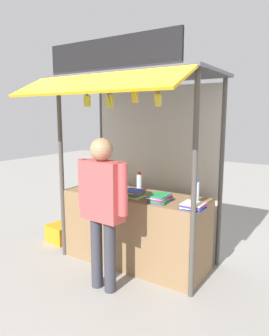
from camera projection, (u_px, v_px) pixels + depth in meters
name	position (u px, v px, depth m)	size (l,w,h in m)	color
ground_plane	(135.00, 262.00, 4.30)	(20.00, 20.00, 0.00)	gray
stall_counter	(135.00, 228.00, 4.22)	(1.94, 0.71, 0.95)	olive
stall_structure	(141.00, 135.00, 4.15)	(2.14, 1.63, 2.82)	#4C4742
water_bottle_back_left	(196.00, 192.00, 3.67)	(0.08, 0.08, 0.30)	silver
water_bottle_front_right	(139.00, 182.00, 4.29)	(0.07, 0.07, 0.26)	silver
water_bottle_mid_right	(93.00, 176.00, 4.64)	(0.08, 0.08, 0.30)	silver
magazine_stack_center	(160.00, 198.00, 3.77)	(0.24, 0.30, 0.09)	blue
magazine_stack_back_right	(193.00, 206.00, 3.49)	(0.26, 0.26, 0.07)	blue
magazine_stack_rear_center	(102.00, 189.00, 4.24)	(0.26, 0.32, 0.08)	red
magazine_stack_far_right	(133.00, 194.00, 3.99)	(0.26, 0.25, 0.09)	white
banana_bunch_rightmost	(110.00, 101.00, 3.60)	(0.10, 0.10, 0.28)	#332D23
banana_bunch_inner_right	(87.00, 101.00, 3.78)	(0.11, 0.11, 0.26)	#332D23
banana_bunch_leftmost	(135.00, 97.00, 3.41)	(0.09, 0.09, 0.23)	#332D23
banana_bunch_inner_left	(158.00, 100.00, 3.26)	(0.10, 0.10, 0.27)	#332D23
vendor_person	(102.00, 201.00, 3.47)	(0.66, 0.25, 1.74)	#383842
plastic_crate	(62.00, 233.00, 5.00)	(0.39, 0.39, 0.27)	orange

